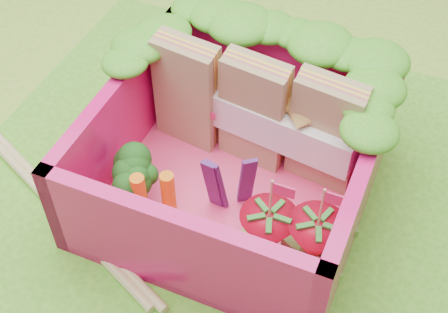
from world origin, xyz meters
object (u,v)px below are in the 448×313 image
Objects in this scene: broccoli at (132,174)px; bento_box at (234,156)px; sandwich_stack at (255,112)px; chopsticks at (21,166)px; strawberry_left at (268,233)px; strawberry_right at (315,242)px.

bento_box is at bearing 31.97° from broccoli.
chopsticks is (-1.11, -0.55, -0.32)m from sandwich_stack.
broccoli is at bearing -148.03° from bento_box.
strawberry_left is (0.28, -0.56, -0.16)m from sandwich_stack.
chopsticks is at bearing -177.20° from broccoli.
chopsticks is (-1.60, -0.03, -0.17)m from strawberry_right.
strawberry_right is 0.23× the size of chopsticks.
chopsticks is at bearing 179.88° from strawberry_left.
strawberry_right is 1.61m from chopsticks.
bento_box is at bearing -91.24° from sandwich_stack.
strawberry_right reaches higher than chopsticks.
strawberry_right is at bearing 0.02° from broccoli.
chopsticks is at bearing -153.41° from sandwich_stack.
bento_box reaches higher than chopsticks.
sandwich_stack is 2.18× the size of strawberry_right.
bento_box is 0.59× the size of chopsticks.
broccoli is (-0.42, -0.26, -0.04)m from bento_box.
chopsticks is (-1.39, 0.00, -0.16)m from strawberry_left.
strawberry_left is at bearing -170.25° from strawberry_right.
bento_box is 0.27m from sandwich_stack.
strawberry_right reaches higher than bento_box.
broccoli is (-0.43, -0.52, -0.11)m from sandwich_stack.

